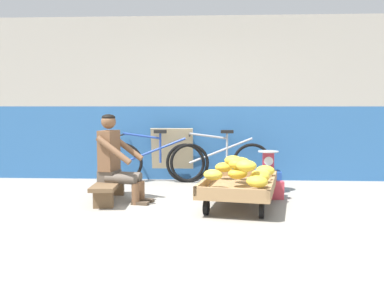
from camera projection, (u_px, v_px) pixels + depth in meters
ground_plane at (182, 223)px, 4.58m from camera, size 80.00×80.00×0.00m
back_wall at (195, 99)px, 7.33m from camera, size 16.00×0.30×2.72m
banana_cart at (240, 187)px, 5.34m from camera, size 1.09×1.57×0.36m
banana_pile at (243, 170)px, 5.28m from camera, size 0.96×1.31×0.27m
low_bench at (110, 186)px, 5.64m from camera, size 0.34×1.11×0.27m
vendor_seated at (115, 158)px, 5.58m from camera, size 0.72×0.56×1.14m
plastic_crate at (268, 181)px, 6.30m from camera, size 0.36×0.28×0.30m
weighing_scale at (268, 160)px, 6.28m from camera, size 0.30×0.30×0.29m
bicycle_near_left at (154, 161)px, 7.04m from camera, size 1.66×0.48×0.86m
bicycle_far_left at (220, 161)px, 7.02m from camera, size 1.66×0.48×0.86m
sign_board at (172, 154)px, 7.24m from camera, size 0.70×0.23×0.88m
shopping_bag at (277, 190)px, 5.78m from camera, size 0.18×0.12×0.24m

